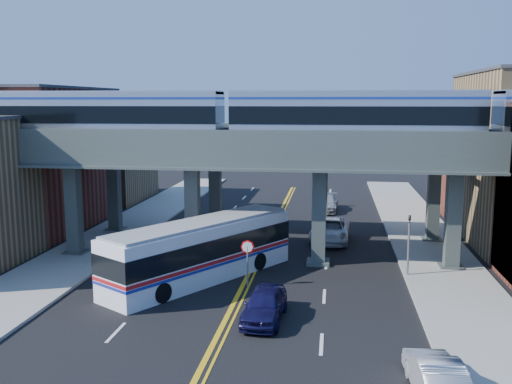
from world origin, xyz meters
TOP-DOWN VIEW (x-y plane):
  - ground at (0.00, 0.00)m, footprint 120.00×120.00m
  - sidewalk_west at (-11.50, 10.00)m, footprint 5.00×70.00m
  - sidewalk_east at (11.50, 10.00)m, footprint 5.00×70.00m
  - building_west_b at (-18.50, 16.00)m, footprint 8.00×14.00m
  - building_west_c at (-18.50, 29.00)m, footprint 8.00×10.00m
  - building_east_c at (18.50, 29.00)m, footprint 8.00×10.00m
  - elevated_viaduct_near at (0.00, 8.00)m, footprint 52.00×3.60m
  - elevated_viaduct_far at (0.00, 15.00)m, footprint 52.00×3.60m
  - transit_train at (6.01, 8.00)m, footprint 45.78×2.87m
  - stop_sign at (0.30, 3.00)m, footprint 0.76×0.09m
  - traffic_signal at (9.20, 6.00)m, footprint 0.15×0.18m
  - transit_bus at (-2.49, 3.99)m, footprint 9.17×12.10m
  - car_lane_a at (1.80, -1.67)m, footprint 1.99×4.48m
  - car_lane_b at (4.80, 14.43)m, footprint 1.66×4.76m
  - car_lane_c at (4.66, 14.09)m, footprint 2.96×5.99m
  - car_lane_d at (4.23, 25.68)m, footprint 2.28×5.07m
  - car_parked_curb at (8.50, -7.72)m, footprint 1.88×4.49m

SIDE VIEW (x-z plane):
  - ground at x=0.00m, z-range 0.00..0.00m
  - sidewalk_west at x=-11.50m, z-range 0.00..0.16m
  - sidewalk_east at x=11.50m, z-range 0.00..0.16m
  - car_lane_d at x=4.23m, z-range 0.00..1.44m
  - car_parked_curb at x=8.50m, z-range 0.00..1.44m
  - car_lane_a at x=1.80m, z-range 0.00..1.50m
  - car_lane_b at x=4.80m, z-range 0.00..1.57m
  - car_lane_c at x=4.66m, z-range 0.00..1.63m
  - transit_bus at x=-2.49m, z-range 0.04..3.29m
  - stop_sign at x=0.30m, z-range 0.44..3.07m
  - traffic_signal at x=9.20m, z-range 0.25..4.35m
  - building_west_c at x=-18.50m, z-range 0.00..8.00m
  - building_east_c at x=18.50m, z-range 0.00..9.00m
  - building_west_b at x=-18.50m, z-range 0.00..11.00m
  - elevated_viaduct_near at x=0.00m, z-range 2.77..10.17m
  - elevated_viaduct_far at x=0.00m, z-range 2.77..10.17m
  - transit_train at x=6.01m, z-range 7.54..10.88m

